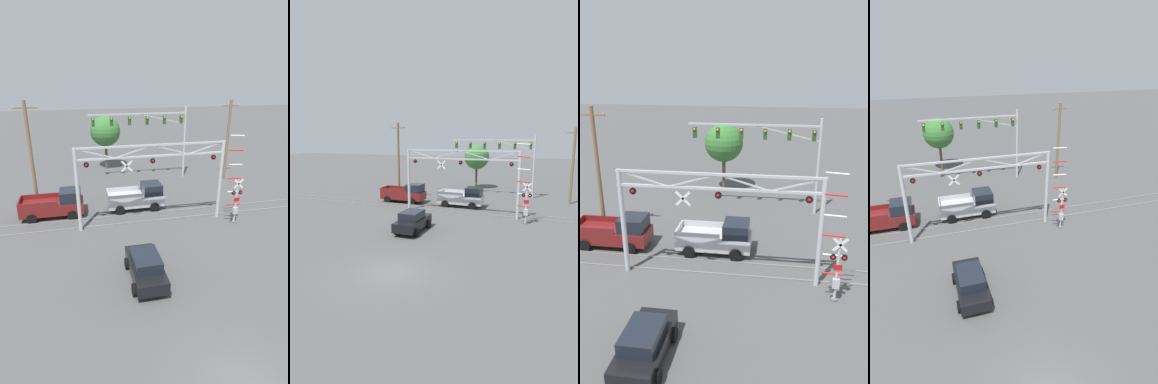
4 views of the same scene
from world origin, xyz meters
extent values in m
cube|color=gray|center=(0.00, 14.37, 0.05)|extent=(80.00, 0.08, 0.10)
cube|color=gray|center=(0.00, 15.80, 0.05)|extent=(80.00, 0.08, 0.10)
cylinder|color=#B7BABF|center=(-5.57, 14.08, 3.18)|extent=(0.28, 0.28, 6.36)
cylinder|color=#B7BABF|center=(5.57, 14.08, 3.18)|extent=(0.28, 0.28, 6.36)
cube|color=#B7BABF|center=(0.00, 14.08, 5.48)|extent=(11.42, 0.14, 0.14)
cube|color=#B7BABF|center=(0.00, 14.08, 6.29)|extent=(11.42, 0.14, 0.14)
cube|color=#B7BABF|center=(-4.18, 14.08, 5.89)|extent=(2.81, 0.08, 0.88)
cube|color=#B7BABF|center=(-1.39, 14.08, 5.89)|extent=(2.81, 0.08, 0.88)
cube|color=#B7BABF|center=(1.39, 14.08, 5.89)|extent=(2.81, 0.08, 0.88)
cube|color=#B7BABF|center=(4.18, 14.08, 5.89)|extent=(2.81, 0.08, 0.88)
cylinder|color=black|center=(-4.83, 14.08, 5.12)|extent=(0.38, 0.10, 0.38)
sphere|color=red|center=(-4.83, 14.01, 5.12)|extent=(0.18, 0.18, 0.18)
cylinder|color=#B7BABF|center=(-4.83, 14.08, 5.36)|extent=(0.04, 0.04, 0.10)
cylinder|color=black|center=(0.00, 14.08, 5.12)|extent=(0.38, 0.10, 0.38)
sphere|color=red|center=(0.00, 14.01, 5.12)|extent=(0.18, 0.18, 0.18)
cylinder|color=#B7BABF|center=(0.00, 14.08, 5.36)|extent=(0.04, 0.04, 0.10)
cylinder|color=black|center=(4.83, 14.08, 5.12)|extent=(0.38, 0.10, 0.38)
sphere|color=red|center=(4.83, 14.01, 5.12)|extent=(0.18, 0.18, 0.18)
cylinder|color=#B7BABF|center=(4.83, 14.08, 5.36)|extent=(0.04, 0.04, 0.10)
cube|color=white|center=(-1.95, 13.98, 4.86)|extent=(0.88, 0.03, 0.88)
cube|color=white|center=(-1.95, 13.98, 4.86)|extent=(0.88, 0.03, 0.88)
cylinder|color=black|center=(-1.95, 13.96, 4.86)|extent=(0.04, 0.04, 0.02)
cylinder|color=#B7BABF|center=(6.39, 12.75, 1.84)|extent=(0.16, 0.16, 3.67)
cylinder|color=#59595B|center=(6.39, 12.75, 0.05)|extent=(0.35, 0.35, 0.10)
cube|color=white|center=(6.39, 12.64, 3.32)|extent=(0.78, 0.03, 0.78)
cube|color=white|center=(6.39, 12.64, 3.32)|extent=(0.78, 0.03, 0.78)
cylinder|color=black|center=(6.39, 12.62, 3.32)|extent=(0.04, 0.04, 0.02)
cylinder|color=black|center=(6.11, 12.75, 2.57)|extent=(0.32, 0.09, 0.32)
sphere|color=red|center=(6.11, 12.69, 2.57)|extent=(0.16, 0.16, 0.16)
cylinder|color=black|center=(6.67, 12.75, 2.57)|extent=(0.32, 0.09, 0.32)
sphere|color=red|center=(6.67, 12.69, 2.57)|extent=(0.16, 0.16, 0.16)
cube|color=#B7BABF|center=(6.39, 12.75, 2.57)|extent=(0.64, 0.06, 0.06)
cube|color=red|center=(6.39, 12.65, 2.02)|extent=(0.44, 0.02, 0.32)
cube|color=#B2B2B7|center=(6.39, 12.75, 1.05)|extent=(0.36, 0.28, 0.56)
cylinder|color=red|center=(6.18, 12.75, 1.59)|extent=(1.08, 0.09, 0.15)
cylinder|color=white|center=(6.13, 12.75, 2.67)|extent=(1.08, 0.09, 0.15)
cylinder|color=red|center=(6.07, 12.75, 3.75)|extent=(1.08, 0.09, 0.15)
cylinder|color=white|center=(6.01, 12.75, 4.83)|extent=(1.08, 0.09, 0.15)
cylinder|color=red|center=(5.96, 12.75, 5.91)|extent=(1.08, 0.09, 0.15)
cylinder|color=white|center=(5.90, 12.75, 6.99)|extent=(1.08, 0.09, 0.15)
cube|color=#3F3F42|center=(6.23, 12.75, 0.70)|extent=(0.24, 0.12, 0.36)
cylinder|color=#B7BABF|center=(6.37, 24.80, 3.91)|extent=(0.24, 0.24, 7.82)
cube|color=#B7BABF|center=(1.14, 24.80, 7.22)|extent=(10.47, 0.14, 0.14)
cube|color=#B7BABF|center=(3.75, 24.80, 6.62)|extent=(5.25, 0.08, 1.28)
cylinder|color=#B7BABF|center=(-3.60, 24.80, 7.07)|extent=(0.04, 0.04, 0.30)
cube|color=#28471E|center=(-3.60, 24.80, 6.50)|extent=(0.30, 0.26, 0.84)
sphere|color=yellow|center=(-3.60, 24.64, 6.79)|extent=(0.18, 0.18, 0.18)
cylinder|color=#B7BABF|center=(-1.71, 24.80, 7.07)|extent=(0.04, 0.04, 0.30)
cube|color=#28471E|center=(-1.71, 24.80, 6.50)|extent=(0.30, 0.26, 0.84)
sphere|color=yellow|center=(-1.71, 24.64, 6.79)|extent=(0.18, 0.18, 0.18)
cylinder|color=#B7BABF|center=(0.19, 24.80, 7.07)|extent=(0.04, 0.04, 0.30)
cube|color=#28471E|center=(0.19, 24.80, 6.50)|extent=(0.30, 0.26, 0.84)
sphere|color=yellow|center=(0.19, 24.64, 6.79)|extent=(0.18, 0.18, 0.18)
cylinder|color=#B7BABF|center=(2.08, 24.80, 7.07)|extent=(0.04, 0.04, 0.30)
cube|color=#28471E|center=(2.08, 24.80, 6.50)|extent=(0.30, 0.26, 0.84)
sphere|color=yellow|center=(2.08, 24.64, 6.79)|extent=(0.18, 0.18, 0.18)
cylinder|color=#B7BABF|center=(3.98, 24.80, 7.07)|extent=(0.04, 0.04, 0.30)
cube|color=#28471E|center=(3.98, 24.80, 6.50)|extent=(0.30, 0.26, 0.84)
sphere|color=yellow|center=(3.98, 24.64, 6.79)|extent=(0.18, 0.18, 0.18)
cylinder|color=#B7BABF|center=(5.87, 24.80, 7.07)|extent=(0.04, 0.04, 0.30)
cube|color=#28471E|center=(5.87, 24.80, 6.50)|extent=(0.30, 0.26, 0.84)
sphere|color=yellow|center=(5.87, 24.64, 6.79)|extent=(0.18, 0.18, 0.18)
cube|color=#B7B7BC|center=(-0.76, 17.15, 0.85)|extent=(4.84, 1.99, 0.91)
cube|color=black|center=(0.70, 17.15, 1.77)|extent=(1.62, 1.84, 0.92)
cube|color=#B7B7BC|center=(-1.67, 16.19, 1.51)|extent=(2.81, 0.08, 0.41)
cube|color=#B7B7BC|center=(-1.67, 18.11, 1.51)|extent=(2.81, 0.08, 0.41)
cube|color=#B7B7BC|center=(-3.13, 17.15, 1.51)|extent=(0.10, 1.91, 0.41)
cylinder|color=black|center=(0.74, 16.14, 0.40)|extent=(0.80, 0.24, 0.80)
cylinder|color=black|center=(0.74, 18.16, 0.40)|extent=(0.80, 0.24, 0.80)
cylinder|color=black|center=(-2.26, 16.14, 0.40)|extent=(0.80, 0.24, 0.80)
cylinder|color=black|center=(-2.26, 18.16, 0.40)|extent=(0.80, 0.24, 0.80)
cube|color=maroon|center=(-7.76, 17.05, 0.85)|extent=(5.08, 1.99, 0.91)
cube|color=black|center=(-6.22, 17.05, 1.77)|extent=(1.70, 1.84, 0.92)
cube|color=maroon|center=(-8.71, 16.10, 1.51)|extent=(2.97, 0.08, 0.41)
cube|color=maroon|center=(-8.71, 18.01, 1.51)|extent=(2.97, 0.08, 0.41)
cylinder|color=black|center=(-6.19, 16.04, 0.40)|extent=(0.80, 0.24, 0.80)
cylinder|color=black|center=(-6.19, 18.06, 0.40)|extent=(0.80, 0.24, 0.80)
cylinder|color=black|center=(-9.33, 16.04, 0.40)|extent=(0.80, 0.24, 0.80)
cylinder|color=black|center=(-9.33, 18.06, 0.40)|extent=(0.80, 0.24, 0.80)
cube|color=black|center=(-2.07, 7.37, 0.70)|extent=(1.73, 4.07, 0.72)
cube|color=black|center=(-2.07, 7.20, 1.38)|extent=(1.47, 2.12, 0.64)
cylinder|color=black|center=(-2.95, 8.59, 0.34)|extent=(0.24, 0.68, 0.68)
cylinder|color=black|center=(-1.19, 8.59, 0.34)|extent=(0.24, 0.68, 0.68)
cylinder|color=black|center=(-2.95, 6.14, 0.34)|extent=(0.24, 0.68, 0.68)
cylinder|color=black|center=(-1.19, 6.14, 0.34)|extent=(0.24, 0.68, 0.68)
cylinder|color=brown|center=(-9.09, 18.59, 4.62)|extent=(0.28, 0.28, 9.25)
cube|color=brown|center=(-9.09, 18.59, 8.65)|extent=(1.80, 0.12, 0.12)
cylinder|color=silver|center=(-9.91, 18.59, 8.75)|extent=(0.08, 0.08, 0.12)
cylinder|color=silver|center=(-8.27, 18.59, 8.75)|extent=(0.08, 0.08, 0.12)
cylinder|color=brown|center=(-1.94, 29.82, 1.70)|extent=(0.32, 0.32, 3.39)
sphere|color=#387533|center=(-1.94, 29.82, 4.67)|extent=(3.64, 3.64, 3.64)
camera|label=1|loc=(-5.29, -6.60, 11.05)|focal=28.00mm
camera|label=2|loc=(7.86, -14.02, 7.60)|focal=28.00mm
camera|label=3|loc=(2.98, -4.70, 12.02)|focal=35.00mm
camera|label=4|loc=(-3.70, -6.85, 13.37)|focal=28.00mm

